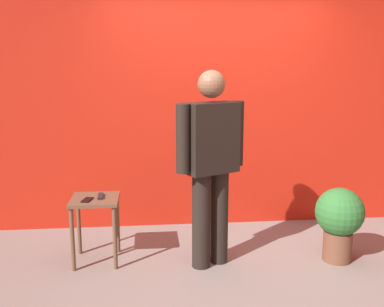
{
  "coord_description": "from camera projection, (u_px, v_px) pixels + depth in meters",
  "views": [
    {
      "loc": [
        -0.74,
        -3.39,
        1.76
      ],
      "look_at": [
        -0.35,
        0.55,
        0.98
      ],
      "focal_mm": 41.33,
      "sensor_mm": 36.0,
      "label": 1
    }
  ],
  "objects": [
    {
      "name": "ground_plane",
      "position": [
        240.0,
        280.0,
        3.72
      ],
      "size": [
        12.0,
        12.0,
        0.0
      ],
      "primitive_type": "plane",
      "color": "gray"
    },
    {
      "name": "back_wall_red",
      "position": [
        216.0,
        73.0,
        4.79
      ],
      "size": [
        6.04,
        0.12,
        3.39
      ],
      "primitive_type": "cube",
      "color": "red",
      "rests_on": "ground_plane"
    },
    {
      "name": "standing_person",
      "position": [
        211.0,
        159.0,
        3.83
      ],
      "size": [
        0.66,
        0.42,
        1.74
      ],
      "color": "black",
      "rests_on": "ground_plane"
    },
    {
      "name": "side_table",
      "position": [
        95.0,
        211.0,
        3.98
      ],
      "size": [
        0.42,
        0.42,
        0.6
      ],
      "color": "brown",
      "rests_on": "ground_plane"
    },
    {
      "name": "cell_phone",
      "position": [
        87.0,
        200.0,
        3.89
      ],
      "size": [
        0.1,
        0.16,
        0.01
      ],
      "primitive_type": "cube",
      "rotation": [
        0.0,
        0.0,
        -0.24
      ],
      "color": "black",
      "rests_on": "side_table"
    },
    {
      "name": "tv_remote",
      "position": [
        101.0,
        196.0,
        3.99
      ],
      "size": [
        0.05,
        0.17,
        0.02
      ],
      "primitive_type": "cube",
      "rotation": [
        0.0,
        0.0,
        0.06
      ],
      "color": "black",
      "rests_on": "side_table"
    },
    {
      "name": "potted_plant",
      "position": [
        339.0,
        218.0,
        4.01
      ],
      "size": [
        0.44,
        0.44,
        0.69
      ],
      "color": "brown",
      "rests_on": "ground_plane"
    }
  ]
}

